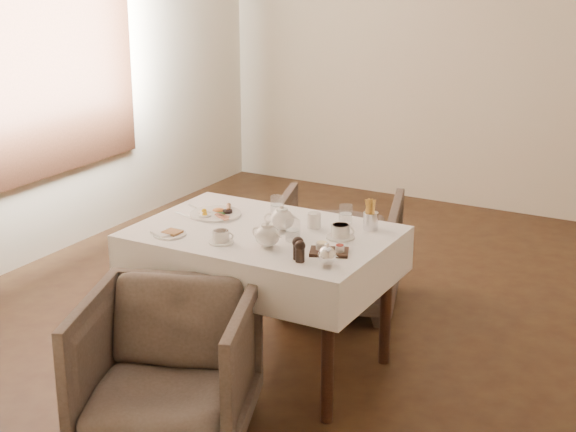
# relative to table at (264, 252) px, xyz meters

# --- Properties ---
(room) EXTENTS (5.00, 5.00, 5.00)m
(room) POSITION_rel_table_xyz_m (-2.16, 0.79, 0.96)
(room) COLOR black
(room) RESTS_ON ground
(table) EXTENTS (1.28, 0.88, 0.75)m
(table) POSITION_rel_table_xyz_m (0.00, 0.00, 0.00)
(table) COLOR black
(table) RESTS_ON ground
(armchair_near) EXTENTS (0.96, 0.97, 0.69)m
(armchair_near) POSITION_rel_table_xyz_m (-0.02, -0.81, -0.29)
(armchair_near) COLOR #463C33
(armchair_near) RESTS_ON ground
(armchair_far) EXTENTS (0.93, 0.94, 0.68)m
(armchair_far) POSITION_rel_table_xyz_m (-0.02, 0.93, -0.30)
(armchair_far) COLOR #463C33
(armchair_far) RESTS_ON ground
(breakfast_plate) EXTENTS (0.27, 0.27, 0.03)m
(breakfast_plate) POSITION_rel_table_xyz_m (-0.35, 0.11, 0.13)
(breakfast_plate) COLOR white
(breakfast_plate) RESTS_ON table
(side_plate) EXTENTS (0.18, 0.17, 0.02)m
(side_plate) POSITION_rel_table_xyz_m (-0.38, -0.29, 0.12)
(side_plate) COLOR white
(side_plate) RESTS_ON table
(teapot_centre) EXTENTS (0.21, 0.18, 0.14)m
(teapot_centre) POSITION_rel_table_xyz_m (0.08, 0.05, 0.18)
(teapot_centre) COLOR white
(teapot_centre) RESTS_ON table
(teapot_front) EXTENTS (0.18, 0.14, 0.13)m
(teapot_front) POSITION_rel_table_xyz_m (0.14, -0.19, 0.18)
(teapot_front) COLOR white
(teapot_front) RESTS_ON table
(creamer) EXTENTS (0.07, 0.07, 0.08)m
(creamer) POSITION_rel_table_xyz_m (0.20, 0.17, 0.16)
(creamer) COLOR white
(creamer) RESTS_ON table
(teacup_near) EXTENTS (0.12, 0.12, 0.06)m
(teacup_near) POSITION_rel_table_xyz_m (-0.09, -0.25, 0.14)
(teacup_near) COLOR white
(teacup_near) RESTS_ON table
(teacup_far) EXTENTS (0.14, 0.14, 0.07)m
(teacup_far) POSITION_rel_table_xyz_m (0.39, 0.09, 0.15)
(teacup_far) COLOR white
(teacup_far) RESTS_ON table
(glass_left) EXTENTS (0.09, 0.09, 0.10)m
(glass_left) POSITION_rel_table_xyz_m (-0.07, 0.27, 0.17)
(glass_left) COLOR silver
(glass_left) RESTS_ON table
(glass_mid) EXTENTS (0.10, 0.10, 0.10)m
(glass_mid) POSITION_rel_table_xyz_m (0.20, -0.06, 0.17)
(glass_mid) COLOR silver
(glass_mid) RESTS_ON table
(glass_right) EXTENTS (0.07, 0.07, 0.10)m
(glass_right) POSITION_rel_table_xyz_m (0.31, 0.31, 0.17)
(glass_right) COLOR silver
(glass_right) RESTS_ON table
(condiment_board) EXTENTS (0.21, 0.18, 0.05)m
(condiment_board) POSITION_rel_table_xyz_m (0.44, -0.13, 0.13)
(condiment_board) COLOR black
(condiment_board) RESTS_ON table
(pepper_mill_left) EXTENTS (0.06, 0.06, 0.11)m
(pepper_mill_left) POSITION_rel_table_xyz_m (0.34, -0.27, 0.17)
(pepper_mill_left) COLOR black
(pepper_mill_left) RESTS_ON table
(pepper_mill_right) EXTENTS (0.06, 0.06, 0.10)m
(pepper_mill_right) POSITION_rel_table_xyz_m (0.37, -0.29, 0.17)
(pepper_mill_right) COLOR black
(pepper_mill_right) RESTS_ON table
(silver_pot) EXTENTS (0.12, 0.10, 0.11)m
(silver_pot) POSITION_rel_table_xyz_m (0.50, -0.27, 0.17)
(silver_pot) COLOR white
(silver_pot) RESTS_ON table
(fries_cup) EXTENTS (0.08, 0.08, 0.16)m
(fries_cup) POSITION_rel_table_xyz_m (0.46, 0.28, 0.19)
(fries_cup) COLOR silver
(fries_cup) RESTS_ON table
(cutlery_fork) EXTENTS (0.18, 0.10, 0.00)m
(cutlery_fork) POSITION_rel_table_xyz_m (-0.50, 0.14, 0.12)
(cutlery_fork) COLOR silver
(cutlery_fork) RESTS_ON table
(cutlery_knife) EXTENTS (0.20, 0.08, 0.00)m
(cutlery_knife) POSITION_rel_table_xyz_m (-0.47, -0.00, 0.12)
(cutlery_knife) COLOR silver
(cutlery_knife) RESTS_ON table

